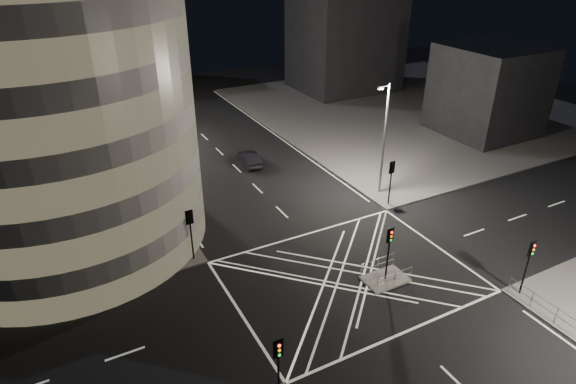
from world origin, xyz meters
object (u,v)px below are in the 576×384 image
traffic_signal_fr (391,175)px  street_lamp_left_far (114,102)px  traffic_signal_nr (529,258)px  street_lamp_left_near (157,166)px  traffic_signal_nl (278,359)px  traffic_signal_fl (190,226)px  central_island (385,279)px  street_lamp_right_far (384,136)px  sedan (250,159)px  traffic_signal_island (389,244)px

traffic_signal_fr → street_lamp_left_far: (-18.24, 23.20, 2.63)m
traffic_signal_nr → street_lamp_left_near: bearing=134.1°
traffic_signal_nl → street_lamp_left_near: bearing=91.9°
traffic_signal_fl → central_island: bearing=-37.5°
traffic_signal_nr → traffic_signal_fl: bearing=142.3°
central_island → street_lamp_left_near: street_lamp_left_near is taller
central_island → traffic_signal_nl: (-10.80, -5.30, 2.84)m
street_lamp_left_near → street_lamp_left_far: bearing=90.0°
street_lamp_right_far → sedan: bearing=125.1°
traffic_signal_island → street_lamp_right_far: (7.44, 10.50, 2.63)m
traffic_signal_nr → street_lamp_left_far: (-18.24, 36.80, 2.63)m
street_lamp_left_far → street_lamp_right_far: (18.87, -21.00, 0.00)m
street_lamp_left_far → street_lamp_right_far: 28.23m
central_island → traffic_signal_nr: size_ratio=0.75×
central_island → traffic_signal_island: size_ratio=0.75×
central_island → traffic_signal_fl: traffic_signal_fl is taller
central_island → traffic_signal_nr: (6.80, -5.30, 2.84)m
traffic_signal_fr → central_island: bearing=-129.3°
traffic_signal_nl → traffic_signal_fr: 22.24m
traffic_signal_fl → traffic_signal_nl: 13.60m
traffic_signal_nr → sedan: 28.08m
traffic_signal_nl → traffic_signal_island: (10.80, 5.30, 0.00)m
traffic_signal_nl → street_lamp_right_far: bearing=40.9°
traffic_signal_fr → traffic_signal_nr: (0.00, -13.60, 0.00)m
traffic_signal_fl → street_lamp_right_far: size_ratio=0.40×
central_island → traffic_signal_fl: size_ratio=0.75×
traffic_signal_fl → street_lamp_left_far: (-0.64, 23.20, 2.63)m
street_lamp_right_far → street_lamp_left_far: bearing=131.9°
traffic_signal_nl → traffic_signal_fr: same height
traffic_signal_fr → street_lamp_left_near: 19.14m
traffic_signal_fl → traffic_signal_island: bearing=-37.5°
sedan → traffic_signal_fr: bearing=124.7°
traffic_signal_fr → sedan: 15.43m
traffic_signal_fl → traffic_signal_nr: bearing=-37.7°
traffic_signal_nl → traffic_signal_fr: size_ratio=1.00×
traffic_signal_nl → sedan: (10.35, 27.04, -2.22)m
street_lamp_right_far → sedan: (-7.89, 11.24, -4.85)m
traffic_signal_nr → street_lamp_left_near: size_ratio=0.40×
traffic_signal_nr → traffic_signal_island: same height
street_lamp_right_far → sedan: size_ratio=2.38×
traffic_signal_fl → traffic_signal_island: same height
central_island → sedan: (-0.45, 21.74, 0.62)m
traffic_signal_island → street_lamp_left_far: 33.61m
street_lamp_left_near → street_lamp_left_far: size_ratio=1.00×
traffic_signal_nl → street_lamp_left_far: 36.90m
street_lamp_left_near → street_lamp_right_far: 19.11m
traffic_signal_nl → street_lamp_left_near: 18.99m
traffic_signal_nl → traffic_signal_island: bearing=26.1°
street_lamp_left_far → sedan: 15.47m
central_island → traffic_signal_fr: bearing=50.7°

